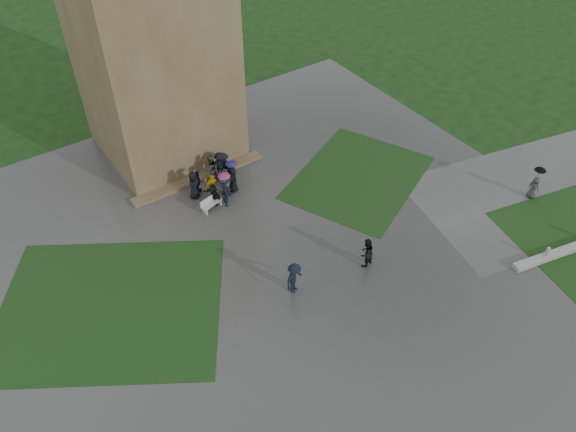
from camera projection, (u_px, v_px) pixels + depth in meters
ground at (294, 284)px, 29.34m from camera, size 120.00×120.00×0.00m
plaza at (273, 261)px, 30.56m from camera, size 34.00×34.00×0.02m
lawn_inset_left at (110, 306)px, 28.21m from camera, size 14.10×13.46×0.01m
lawn_inset_right at (358, 177)px, 35.93m from camera, size 11.12×10.15×0.01m
tower at (147, 18)px, 32.43m from camera, size 8.00×8.00×18.00m
tower_plinth at (199, 178)px, 35.72m from camera, size 9.00×0.80×0.22m
bench at (211, 203)px, 33.44m from camera, size 1.48×0.79×0.82m
visitor_cluster at (217, 177)px, 34.39m from camera, size 3.60×3.49×2.39m
pedestrian_mid at (294, 278)px, 28.35m from camera, size 1.37×1.04×1.89m
pedestrian_near at (366, 253)px, 29.71m from camera, size 0.97×0.68×1.82m
pedestrian_path at (536, 182)px, 33.74m from camera, size 0.67×0.75×2.24m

